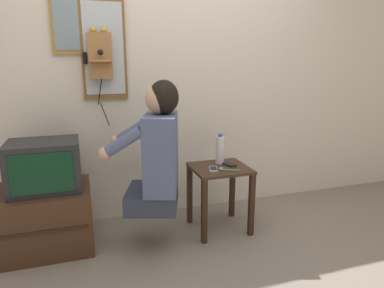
{
  "coord_description": "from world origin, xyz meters",
  "views": [
    {
      "loc": [
        -0.72,
        -1.91,
        1.36
      ],
      "look_at": [
        0.05,
        0.45,
        0.75
      ],
      "focal_mm": 32.0,
      "sensor_mm": 36.0,
      "label": 1
    }
  ],
  "objects_px": {
    "water_bottle": "(220,150)",
    "toothbrush": "(228,170)",
    "television": "(44,166)",
    "cell_phone_spare": "(229,164)",
    "framed_picture": "(73,23)",
    "wall_phone_antique": "(100,55)",
    "person": "(158,151)",
    "cell_phone_held": "(213,169)",
    "wall_mirror": "(104,49)"
  },
  "relations": [
    {
      "from": "water_bottle",
      "to": "toothbrush",
      "type": "height_order",
      "value": "water_bottle"
    },
    {
      "from": "television",
      "to": "cell_phone_spare",
      "type": "relative_size",
      "value": 3.53
    },
    {
      "from": "television",
      "to": "framed_picture",
      "type": "bearing_deg",
      "value": 52.54
    },
    {
      "from": "cell_phone_spare",
      "to": "water_bottle",
      "type": "distance_m",
      "value": 0.14
    },
    {
      "from": "wall_phone_antique",
      "to": "water_bottle",
      "type": "relative_size",
      "value": 3.07
    },
    {
      "from": "wall_phone_antique",
      "to": "water_bottle",
      "type": "distance_m",
      "value": 1.21
    },
    {
      "from": "person",
      "to": "television",
      "type": "distance_m",
      "value": 0.81
    },
    {
      "from": "television",
      "to": "cell_phone_held",
      "type": "bearing_deg",
      "value": -7.72
    },
    {
      "from": "wall_phone_antique",
      "to": "person",
      "type": "bearing_deg",
      "value": -58.01
    },
    {
      "from": "toothbrush",
      "to": "cell_phone_held",
      "type": "bearing_deg",
      "value": 85.08
    },
    {
      "from": "person",
      "to": "television",
      "type": "height_order",
      "value": "person"
    },
    {
      "from": "framed_picture",
      "to": "cell_phone_held",
      "type": "distance_m",
      "value": 1.54
    },
    {
      "from": "wall_phone_antique",
      "to": "cell_phone_held",
      "type": "height_order",
      "value": "wall_phone_antique"
    },
    {
      "from": "cell_phone_spare",
      "to": "toothbrush",
      "type": "distance_m",
      "value": 0.15
    },
    {
      "from": "wall_phone_antique",
      "to": "cell_phone_held",
      "type": "xyz_separation_m",
      "value": [
        0.78,
        -0.47,
        -0.86
      ]
    },
    {
      "from": "wall_phone_antique",
      "to": "toothbrush",
      "type": "distance_m",
      "value": 1.33
    },
    {
      "from": "person",
      "to": "cell_phone_spare",
      "type": "relative_size",
      "value": 6.78
    },
    {
      "from": "framed_picture",
      "to": "water_bottle",
      "type": "height_order",
      "value": "framed_picture"
    },
    {
      "from": "framed_picture",
      "to": "wall_mirror",
      "type": "bearing_deg",
      "value": -0.83
    },
    {
      "from": "television",
      "to": "cell_phone_held",
      "type": "distance_m",
      "value": 1.24
    },
    {
      "from": "cell_phone_spare",
      "to": "toothbrush",
      "type": "bearing_deg",
      "value": -135.72
    },
    {
      "from": "wall_mirror",
      "to": "toothbrush",
      "type": "height_order",
      "value": "wall_mirror"
    },
    {
      "from": "framed_picture",
      "to": "wall_mirror",
      "type": "height_order",
      "value": "framed_picture"
    },
    {
      "from": "wall_phone_antique",
      "to": "wall_mirror",
      "type": "distance_m",
      "value": 0.07
    },
    {
      "from": "person",
      "to": "cell_phone_held",
      "type": "xyz_separation_m",
      "value": [
        0.45,
        0.06,
        -0.2
      ]
    },
    {
      "from": "wall_mirror",
      "to": "water_bottle",
      "type": "relative_size",
      "value": 3.15
    },
    {
      "from": "television",
      "to": "toothbrush",
      "type": "xyz_separation_m",
      "value": [
        1.32,
        -0.22,
        -0.09
      ]
    },
    {
      "from": "framed_picture",
      "to": "person",
      "type": "bearing_deg",
      "value": -48.19
    },
    {
      "from": "wall_phone_antique",
      "to": "framed_picture",
      "type": "relative_size",
      "value": 1.67
    },
    {
      "from": "television",
      "to": "wall_mirror",
      "type": "xyz_separation_m",
      "value": [
        0.48,
        0.34,
        0.81
      ]
    },
    {
      "from": "television",
      "to": "framed_picture",
      "type": "xyz_separation_m",
      "value": [
        0.26,
        0.34,
        1.0
      ]
    },
    {
      "from": "framed_picture",
      "to": "water_bottle",
      "type": "relative_size",
      "value": 1.84
    },
    {
      "from": "framed_picture",
      "to": "cell_phone_held",
      "type": "xyz_separation_m",
      "value": [
        0.96,
        -0.51,
        -1.09
      ]
    },
    {
      "from": "cell_phone_spare",
      "to": "water_bottle",
      "type": "relative_size",
      "value": 0.55
    },
    {
      "from": "cell_phone_held",
      "to": "toothbrush",
      "type": "xyz_separation_m",
      "value": [
        0.1,
        -0.06,
        0.0
      ]
    },
    {
      "from": "framed_picture",
      "to": "toothbrush",
      "type": "bearing_deg",
      "value": -28.24
    },
    {
      "from": "television",
      "to": "wall_phone_antique",
      "type": "bearing_deg",
      "value": 34.07
    },
    {
      "from": "wall_mirror",
      "to": "framed_picture",
      "type": "bearing_deg",
      "value": 179.17
    },
    {
      "from": "person",
      "to": "cell_phone_spare",
      "type": "distance_m",
      "value": 0.66
    },
    {
      "from": "water_bottle",
      "to": "television",
      "type": "bearing_deg",
      "value": 179.11
    },
    {
      "from": "water_bottle",
      "to": "toothbrush",
      "type": "bearing_deg",
      "value": -94.14
    },
    {
      "from": "television",
      "to": "toothbrush",
      "type": "relative_size",
      "value": 3.29
    },
    {
      "from": "wall_phone_antique",
      "to": "water_bottle",
      "type": "xyz_separation_m",
      "value": [
        0.89,
        -0.32,
        -0.75
      ]
    },
    {
      "from": "person",
      "to": "toothbrush",
      "type": "height_order",
      "value": "person"
    },
    {
      "from": "person",
      "to": "framed_picture",
      "type": "bearing_deg",
      "value": 60.08
    },
    {
      "from": "water_bottle",
      "to": "toothbrush",
      "type": "distance_m",
      "value": 0.23
    },
    {
      "from": "person",
      "to": "water_bottle",
      "type": "bearing_deg",
      "value": -52.1
    },
    {
      "from": "wall_phone_antique",
      "to": "wall_mirror",
      "type": "xyz_separation_m",
      "value": [
        0.04,
        0.04,
        0.05
      ]
    },
    {
      "from": "wall_mirror",
      "to": "cell_phone_spare",
      "type": "bearing_deg",
      "value": -25.61
    },
    {
      "from": "water_bottle",
      "to": "wall_mirror",
      "type": "bearing_deg",
      "value": 157.01
    }
  ]
}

